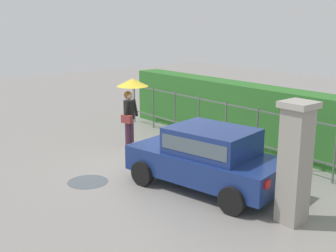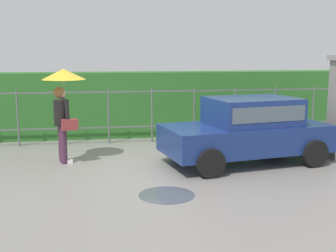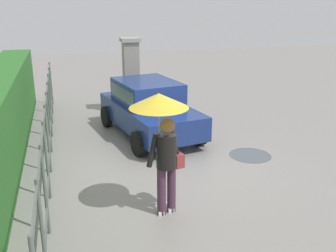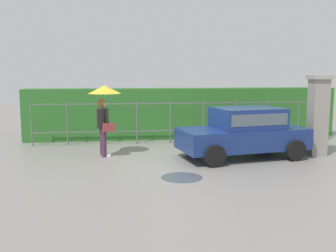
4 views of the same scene
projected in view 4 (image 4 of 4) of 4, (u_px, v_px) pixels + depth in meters
The scene contains 7 objects.
ground_plane at pixel (175, 159), 11.29m from camera, with size 40.00×40.00×0.00m, color gray.
car at pixel (244, 131), 11.43m from camera, with size 3.95×2.39×1.48m.
pedestrian at pixel (104, 103), 11.52m from camera, with size 0.97×0.97×2.12m.
gate_pillar at pixel (318, 115), 11.69m from camera, with size 0.60×0.60×2.42m.
fence_section at pixel (187, 120), 13.82m from camera, with size 10.76×0.05×1.50m.
hedge_row at pixel (182, 113), 14.84m from camera, with size 11.71×0.90×1.90m, color #2D6B28.
puddle_near at pixel (182, 177), 9.34m from camera, with size 1.00×1.00×0.00m, color #4C545B.
Camera 4 is at (-1.50, -10.94, 2.52)m, focal length 41.59 mm.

